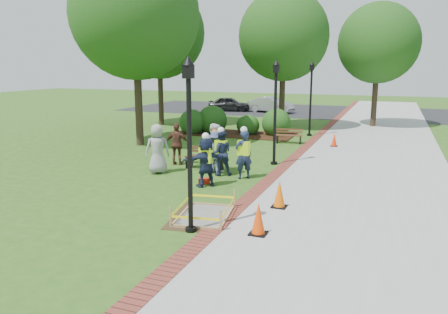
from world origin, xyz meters
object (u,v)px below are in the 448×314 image
at_px(hivis_worker_a, 206,160).
at_px(hivis_worker_c, 221,151).
at_px(hivis_worker_b, 244,153).
at_px(wet_concrete_pad, 205,209).
at_px(lamp_near, 189,132).
at_px(bench_near, 205,162).
at_px(cone_front, 258,219).

bearing_deg(hivis_worker_a, hivis_worker_c, 93.10).
bearing_deg(hivis_worker_b, wet_concrete_pad, -85.52).
height_order(wet_concrete_pad, hivis_worker_c, hivis_worker_c).
bearing_deg(lamp_near, hivis_worker_c, 104.05).
bearing_deg(lamp_near, wet_concrete_pad, 95.46).
xyz_separation_m(bench_near, lamp_near, (2.35, -6.20, 2.21)).
bearing_deg(bench_near, hivis_worker_c, -35.55).
height_order(lamp_near, hivis_worker_a, lamp_near).
bearing_deg(bench_near, hivis_worker_a, -65.25).
height_order(bench_near, hivis_worker_b, hivis_worker_b).
xyz_separation_m(cone_front, lamp_near, (-1.63, -0.38, 2.09)).
distance_m(hivis_worker_a, hivis_worker_c, 1.61).
xyz_separation_m(cone_front, hivis_worker_a, (-2.92, 3.52, 0.52)).
xyz_separation_m(bench_near, cone_front, (3.98, -5.82, 0.12)).
height_order(wet_concrete_pad, hivis_worker_a, hivis_worker_a).
distance_m(cone_front, hivis_worker_a, 4.60).
bearing_deg(hivis_worker_a, wet_concrete_pad, -67.16).
distance_m(bench_near, hivis_worker_c, 1.35).
xyz_separation_m(hivis_worker_a, hivis_worker_c, (-0.09, 1.60, -0.01)).
bearing_deg(cone_front, hivis_worker_a, 129.62).
height_order(lamp_near, hivis_worker_b, lamp_near).
bearing_deg(wet_concrete_pad, hivis_worker_c, 106.07).
xyz_separation_m(hivis_worker_b, hivis_worker_c, (-0.94, 0.16, -0.04)).
bearing_deg(lamp_near, hivis_worker_b, 94.68).
bearing_deg(wet_concrete_pad, hivis_worker_a, 112.84).
height_order(bench_near, hivis_worker_a, hivis_worker_a).
relative_size(wet_concrete_pad, cone_front, 3.11).
distance_m(wet_concrete_pad, hivis_worker_b, 4.34).
distance_m(bench_near, hivis_worker_a, 2.61).
relative_size(cone_front, lamp_near, 0.19).
bearing_deg(lamp_near, bench_near, 110.76).
relative_size(lamp_near, hivis_worker_c, 2.34).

